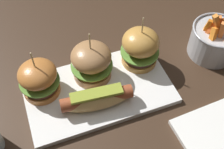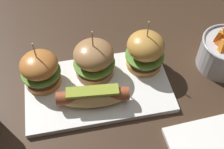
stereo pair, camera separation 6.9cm
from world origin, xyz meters
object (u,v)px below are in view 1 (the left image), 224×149
Objects in this scene: platter_main at (99,90)px; hot_dog at (97,99)px; slider_center at (92,62)px; fries_bucket at (215,40)px; slider_left at (39,79)px; slider_right at (140,47)px.

hot_dog reaches higher than platter_main.
slider_center reaches higher than fries_bucket.
slider_center is (0.00, 0.05, 0.06)m from platter_main.
slider_left is (-0.11, 0.09, 0.02)m from hot_dog.
slider_right is (0.13, 0.05, 0.06)m from platter_main.
slider_left is 0.26m from slider_right.
fries_bucket is (0.46, -0.02, -0.01)m from slider_left.
slider_center is (0.13, 0.00, 0.00)m from slider_left.
slider_right is at bearing 172.01° from fries_bucket.
slider_left is (-0.13, 0.04, 0.05)m from platter_main.
slider_right is (0.13, 0.00, 0.00)m from slider_center.
fries_bucket reaches higher than platter_main.
hot_dog is 1.22× the size of fries_bucket.
slider_center is 0.33m from fries_bucket.
fries_bucket is at bearing 3.43° from platter_main.
slider_center is (0.02, 0.09, 0.02)m from hot_dog.
platter_main is at bearing -159.34° from slider_right.
slider_left is at bearing 162.17° from platter_main.
slider_left reaches higher than hot_dog.
slider_center is 0.97× the size of slider_right.
slider_right is (0.15, 0.09, 0.03)m from hot_dog.
slider_left is at bearing 142.40° from hot_dog.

